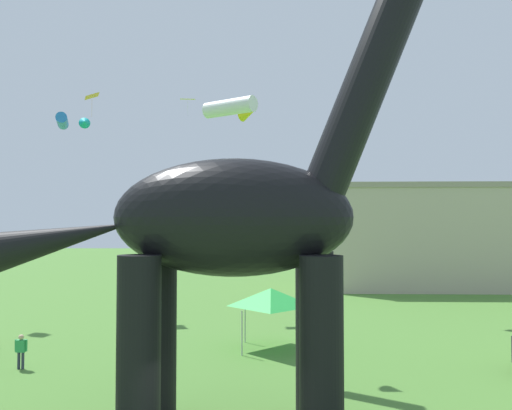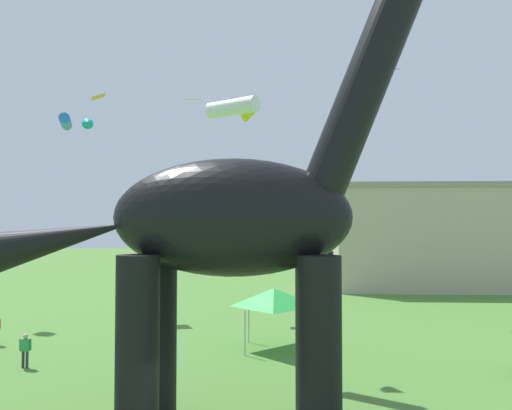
{
  "view_description": "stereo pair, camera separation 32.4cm",
  "coord_description": "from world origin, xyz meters",
  "px_view_note": "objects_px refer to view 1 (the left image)",
  "views": [
    {
      "loc": [
        1.71,
        -13.19,
        6.17
      ],
      "look_at": [
        1.12,
        3.99,
        6.82
      ],
      "focal_mm": 36.26,
      "sensor_mm": 36.0,
      "label": 1
    },
    {
      "loc": [
        2.03,
        -13.18,
        6.17
      ],
      "look_at": [
        1.12,
        3.99,
        6.82
      ],
      "focal_mm": 36.26,
      "sensor_mm": 36.0,
      "label": 2
    }
  ],
  "objects_px": {
    "kite_high_right": "(188,99)",
    "kite_near_low": "(227,168)",
    "kite_far_right": "(353,86)",
    "kite_near_high": "(234,108)",
    "festival_canopy_tent": "(271,297)",
    "kite_high_left": "(92,96)",
    "kite_mid_right": "(67,121)",
    "kite_drifting": "(381,67)",
    "dinosaur_sculpture": "(230,217)",
    "person_photographer": "(21,348)"
  },
  "relations": [
    {
      "from": "kite_drifting",
      "to": "kite_near_high",
      "type": "bearing_deg",
      "value": -140.15
    },
    {
      "from": "kite_far_right",
      "to": "kite_high_right",
      "type": "relative_size",
      "value": 0.63
    },
    {
      "from": "person_photographer",
      "to": "kite_near_high",
      "type": "bearing_deg",
      "value": 19.71
    },
    {
      "from": "kite_mid_right",
      "to": "kite_high_left",
      "type": "bearing_deg",
      "value": 106.57
    },
    {
      "from": "kite_mid_right",
      "to": "kite_drifting",
      "type": "distance_m",
      "value": 18.6
    },
    {
      "from": "kite_near_low",
      "to": "festival_canopy_tent",
      "type": "bearing_deg",
      "value": -71.55
    },
    {
      "from": "dinosaur_sculpture",
      "to": "person_photographer",
      "type": "height_order",
      "value": "dinosaur_sculpture"
    },
    {
      "from": "festival_canopy_tent",
      "to": "kite_far_right",
      "type": "height_order",
      "value": "kite_far_right"
    },
    {
      "from": "festival_canopy_tent",
      "to": "kite_near_high",
      "type": "bearing_deg",
      "value": -130.54
    },
    {
      "from": "kite_high_right",
      "to": "kite_near_high",
      "type": "relative_size",
      "value": 0.5
    },
    {
      "from": "kite_mid_right",
      "to": "dinosaur_sculpture",
      "type": "bearing_deg",
      "value": -37.37
    },
    {
      "from": "kite_drifting",
      "to": "kite_near_low",
      "type": "height_order",
      "value": "kite_drifting"
    },
    {
      "from": "kite_far_right",
      "to": "kite_near_high",
      "type": "height_order",
      "value": "kite_far_right"
    },
    {
      "from": "kite_mid_right",
      "to": "kite_drifting",
      "type": "height_order",
      "value": "kite_drifting"
    },
    {
      "from": "dinosaur_sculpture",
      "to": "kite_far_right",
      "type": "bearing_deg",
      "value": 39.1
    },
    {
      "from": "kite_drifting",
      "to": "kite_near_low",
      "type": "xyz_separation_m",
      "value": [
        -9.62,
        4.12,
        -5.58
      ]
    },
    {
      "from": "kite_high_right",
      "to": "kite_mid_right",
      "type": "bearing_deg",
      "value": -97.56
    },
    {
      "from": "person_photographer",
      "to": "festival_canopy_tent",
      "type": "height_order",
      "value": "festival_canopy_tent"
    },
    {
      "from": "kite_mid_right",
      "to": "kite_drifting",
      "type": "bearing_deg",
      "value": 32.44
    },
    {
      "from": "dinosaur_sculpture",
      "to": "kite_high_right",
      "type": "height_order",
      "value": "dinosaur_sculpture"
    },
    {
      "from": "person_photographer",
      "to": "kite_near_low",
      "type": "bearing_deg",
      "value": 67.04
    },
    {
      "from": "kite_high_right",
      "to": "kite_high_left",
      "type": "bearing_deg",
      "value": 178.89
    },
    {
      "from": "festival_canopy_tent",
      "to": "kite_high_left",
      "type": "xyz_separation_m",
      "value": [
        -13.56,
        12.35,
        13.31
      ]
    },
    {
      "from": "kite_high_right",
      "to": "kite_near_low",
      "type": "relative_size",
      "value": 2.41
    },
    {
      "from": "kite_mid_right",
      "to": "kite_high_left",
      "type": "xyz_separation_m",
      "value": [
        -5.06,
        17.01,
        5.36
      ]
    },
    {
      "from": "person_photographer",
      "to": "kite_far_right",
      "type": "height_order",
      "value": "kite_far_right"
    },
    {
      "from": "kite_high_left",
      "to": "kite_near_high",
      "type": "bearing_deg",
      "value": -50.44
    },
    {
      "from": "kite_near_low",
      "to": "kite_high_left",
      "type": "bearing_deg",
      "value": 162.64
    },
    {
      "from": "kite_mid_right",
      "to": "kite_far_right",
      "type": "bearing_deg",
      "value": 48.89
    },
    {
      "from": "kite_mid_right",
      "to": "kite_far_right",
      "type": "relative_size",
      "value": 1.91
    },
    {
      "from": "dinosaur_sculpture",
      "to": "kite_far_right",
      "type": "relative_size",
      "value": 20.32
    },
    {
      "from": "kite_near_high",
      "to": "kite_drifting",
      "type": "xyz_separation_m",
      "value": [
        8.31,
        6.93,
        4.0
      ]
    },
    {
      "from": "kite_far_right",
      "to": "kite_high_left",
      "type": "relative_size",
      "value": 0.48
    },
    {
      "from": "kite_high_right",
      "to": "kite_near_low",
      "type": "bearing_deg",
      "value": -44.23
    },
    {
      "from": "kite_far_right",
      "to": "dinosaur_sculpture",
      "type": "bearing_deg",
      "value": -107.93
    },
    {
      "from": "festival_canopy_tent",
      "to": "kite_near_high",
      "type": "distance_m",
      "value": 9.42
    },
    {
      "from": "kite_far_right",
      "to": "kite_high_right",
      "type": "bearing_deg",
      "value": 179.03
    },
    {
      "from": "kite_mid_right",
      "to": "kite_high_left",
      "type": "distance_m",
      "value": 18.54
    },
    {
      "from": "festival_canopy_tent",
      "to": "kite_far_right",
      "type": "relative_size",
      "value": 3.63
    },
    {
      "from": "kite_high_left",
      "to": "person_photographer",
      "type": "bearing_deg",
      "value": -79.89
    },
    {
      "from": "dinosaur_sculpture",
      "to": "kite_far_right",
      "type": "distance_m",
      "value": 25.44
    },
    {
      "from": "kite_mid_right",
      "to": "kite_near_high",
      "type": "bearing_deg",
      "value": 21.42
    },
    {
      "from": "festival_canopy_tent",
      "to": "kite_high_right",
      "type": "bearing_deg",
      "value": 117.15
    },
    {
      "from": "kite_high_right",
      "to": "dinosaur_sculpture",
      "type": "bearing_deg",
      "value": -77.22
    },
    {
      "from": "kite_mid_right",
      "to": "kite_far_right",
      "type": "distance_m",
      "value": 22.87
    },
    {
      "from": "kite_high_left",
      "to": "kite_high_right",
      "type": "bearing_deg",
      "value": -1.11
    },
    {
      "from": "festival_canopy_tent",
      "to": "kite_high_left",
      "type": "relative_size",
      "value": 1.74
    },
    {
      "from": "kite_drifting",
      "to": "kite_mid_right",
      "type": "bearing_deg",
      "value": -147.56
    },
    {
      "from": "dinosaur_sculpture",
      "to": "festival_canopy_tent",
      "type": "height_order",
      "value": "dinosaur_sculpture"
    },
    {
      "from": "dinosaur_sculpture",
      "to": "festival_canopy_tent",
      "type": "relative_size",
      "value": 5.6
    }
  ]
}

